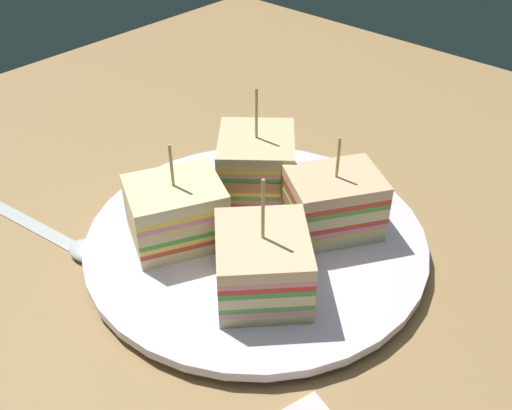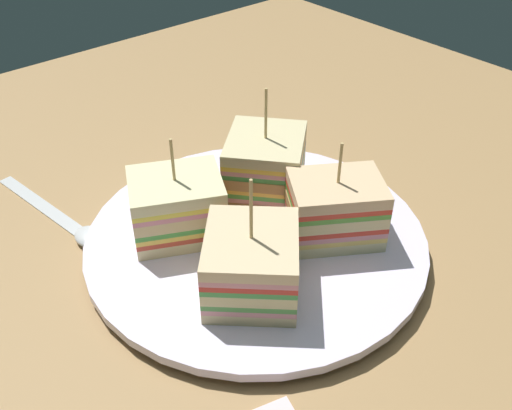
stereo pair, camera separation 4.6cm
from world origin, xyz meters
The scene contains 7 objects.
ground_plane centered at (0.00, 0.00, -0.90)cm, with size 98.82×97.15×1.80cm, color #A27B4D.
plate centered at (0.00, 0.00, 0.86)cm, with size 27.93×27.93×1.42cm.
sandwich_wedge_0 centered at (-4.69, -4.19, 4.16)cm, with size 9.76×9.66×10.06cm.
sandwich_wedge_1 centered at (4.51, -4.38, 4.01)cm, with size 9.18×8.58×8.81cm.
sandwich_wedge_2 centered at (4.34, 4.55, 3.88)cm, with size 9.71×9.74×9.73cm.
sandwich_wedge_3 centered at (-4.77, 4.10, 4.00)cm, with size 9.08×8.54×8.66cm.
spoon centered at (10.40, -12.07, 0.38)cm, with size 4.00×16.01×1.00cm.
Camera 1 is at (27.38, 24.74, 31.91)cm, focal length 40.75 mm.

